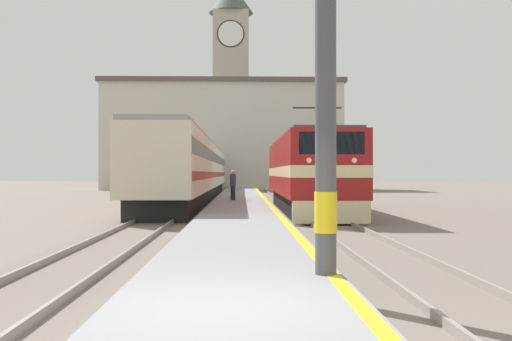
# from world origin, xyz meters

# --- Properties ---
(ground_plane) EXTENTS (200.00, 200.00, 0.00)m
(ground_plane) POSITION_xyz_m (0.00, 30.00, 0.00)
(ground_plane) COLOR #70665B
(platform) EXTENTS (3.00, 140.00, 0.41)m
(platform) POSITION_xyz_m (0.00, 25.00, 0.20)
(platform) COLOR gray
(platform) RESTS_ON ground
(rail_track_near) EXTENTS (2.83, 140.00, 0.16)m
(rail_track_near) POSITION_xyz_m (3.20, 25.00, 0.03)
(rail_track_near) COLOR #70665B
(rail_track_near) RESTS_ON ground
(rail_track_far) EXTENTS (2.84, 140.00, 0.16)m
(rail_track_far) POSITION_xyz_m (-3.23, 25.00, 0.03)
(rail_track_far) COLOR #70665B
(rail_track_far) RESTS_ON ground
(locomotive_train) EXTENTS (2.92, 16.24, 4.63)m
(locomotive_train) POSITION_xyz_m (3.20, 22.31, 1.87)
(locomotive_train) COLOR black
(locomotive_train) RESTS_ON ground
(passenger_train) EXTENTS (2.92, 41.82, 3.99)m
(passenger_train) POSITION_xyz_m (-3.23, 35.80, 2.15)
(passenger_train) COLOR black
(passenger_train) RESTS_ON ground
(catenary_mast) EXTENTS (2.25, 0.33, 7.27)m
(catenary_mast) POSITION_xyz_m (1.31, 2.07, 3.95)
(catenary_mast) COLOR #4C4C51
(catenary_mast) RESTS_ON platform
(person_on_platform) EXTENTS (0.34, 0.34, 1.62)m
(person_on_platform) POSITION_xyz_m (-0.44, 25.92, 1.26)
(person_on_platform) COLOR #23232D
(person_on_platform) RESTS_ON platform
(clock_tower) EXTENTS (5.82, 5.82, 27.34)m
(clock_tower) POSITION_xyz_m (-1.40, 72.98, 14.61)
(clock_tower) COLOR #ADA393
(clock_tower) RESTS_ON ground
(station_building) EXTENTS (27.14, 9.52, 12.27)m
(station_building) POSITION_xyz_m (-2.10, 62.43, 6.16)
(station_building) COLOR beige
(station_building) RESTS_ON ground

